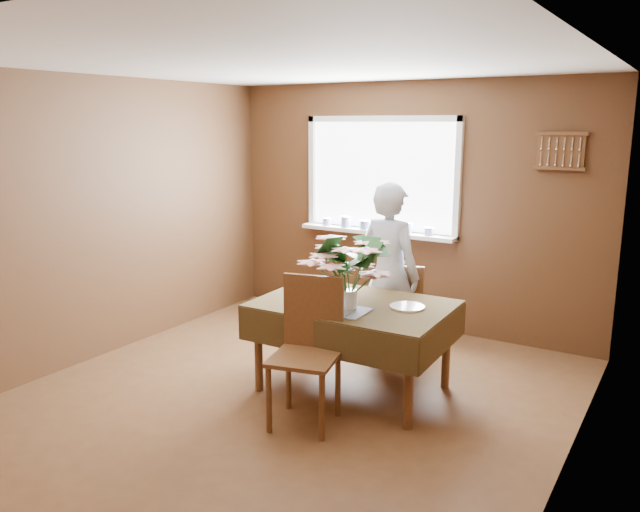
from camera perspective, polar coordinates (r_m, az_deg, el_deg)
The scene contains 14 objects.
floor at distance 4.89m, azimuth -3.48°, elevation -13.31°, with size 4.50×4.50×0.00m, color brown.
ceiling at distance 4.43m, azimuth -3.92°, elevation 17.31°, with size 4.50×4.50×0.00m, color white.
wall_back at distance 6.44m, azimuth 8.00°, elevation 4.47°, with size 4.00×4.00×0.00m, color brown.
wall_left at distance 5.87m, azimuth -19.86°, elevation 3.11°, with size 4.50×4.50×0.00m, color brown.
wall_right at distance 3.74m, azimuth 22.22°, elevation -1.93°, with size 4.50×4.50×0.00m, color brown.
window_assembly at distance 6.50m, azimuth 5.41°, elevation 5.50°, with size 1.72×0.20×1.22m.
spoon_rack at distance 5.92m, azimuth 21.14°, elevation 8.94°, with size 0.44×0.05×0.33m.
dining_table at distance 4.90m, azimuth 3.06°, elevation -5.25°, with size 1.52×1.06×0.73m.
chair_far at distance 5.61m, azimuth 7.52°, elevation -4.64°, with size 0.48×0.48×0.89m.
chair_near at distance 4.45m, azimuth -1.09°, elevation -8.11°, with size 0.54×0.54×1.04m.
seated_woman at distance 5.45m, azimuth 6.34°, elevation -1.65°, with size 0.59×0.39×1.61m, color white.
flower_bouquet at distance 4.64m, azimuth 2.75°, elevation -0.94°, with size 0.59×0.59×0.51m.
side_plate at distance 4.79m, azimuth 7.98°, elevation -4.62°, with size 0.27×0.27×0.01m, color white.
table_knife at distance 4.61m, azimuth 2.80°, elevation -5.17°, with size 0.02×0.21×0.00m, color silver.
Camera 1 is at (2.56, -3.59, 2.10)m, focal length 35.00 mm.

